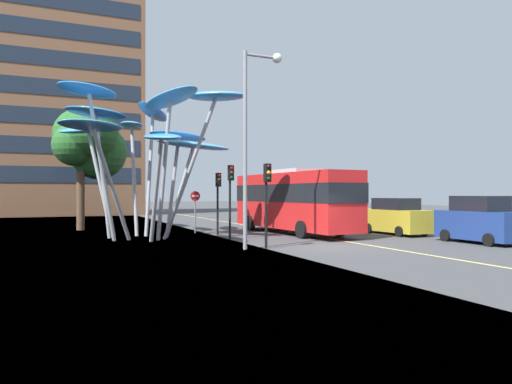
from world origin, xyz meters
TOP-DOWN VIEW (x-y plane):
  - ground at (-0.70, 0.00)m, footprint 120.00×240.00m
  - red_bus at (1.62, 6.99)m, footprint 3.21×10.93m
  - leaf_sculpture at (-7.28, 7.20)m, footprint 9.83×10.81m
  - traffic_light_kerb_near at (-3.12, 0.42)m, footprint 0.28×0.42m
  - traffic_light_kerb_far at (-3.12, 5.02)m, footprint 0.28×0.42m
  - traffic_light_island_mid at (-2.87, 7.78)m, footprint 0.28×0.42m
  - car_parked_near at (7.43, -1.48)m, footprint 1.96×4.20m
  - car_parked_mid at (6.90, 4.05)m, footprint 1.97×4.50m
  - street_lamp at (-3.70, 0.58)m, footprint 1.85×0.44m
  - tree_pavement_near at (-9.49, 15.10)m, footprint 4.87×5.20m
  - no_entry_sign at (-3.74, 9.54)m, footprint 0.60×0.12m
  - backdrop_building at (-12.01, 39.94)m, footprint 19.69×10.18m

SIDE VIEW (x-z plane):
  - ground at x=-0.70m, z-range -0.10..0.00m
  - car_parked_mid at x=6.90m, z-range -0.06..2.09m
  - car_parked_near at x=7.43m, z-range -0.07..2.23m
  - no_entry_sign at x=-3.74m, z-range 0.42..2.98m
  - red_bus at x=1.62m, z-range 0.18..4.04m
  - traffic_light_island_mid at x=-2.87m, z-range 0.81..4.42m
  - traffic_light_kerb_near at x=-3.12m, z-range 0.83..4.56m
  - traffic_light_kerb_far at x=-3.12m, z-range 0.87..4.77m
  - street_lamp at x=-3.70m, z-range 1.12..9.79m
  - tree_pavement_near at x=-9.49m, z-range 1.78..9.94m
  - leaf_sculpture at x=-7.28m, z-range 2.00..9.88m
  - backdrop_building at x=-12.01m, z-range 0.00..24.06m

